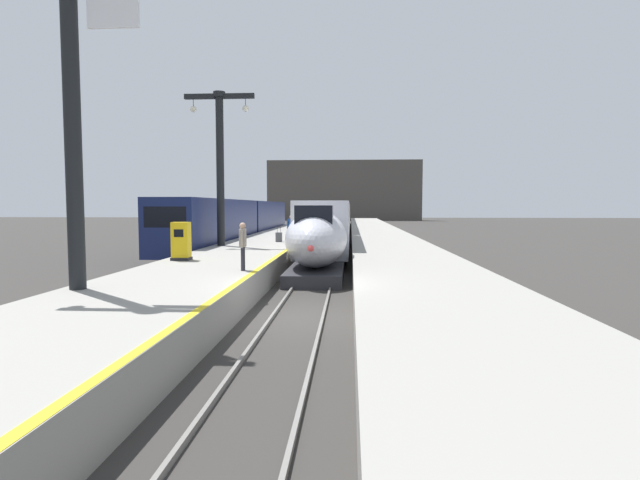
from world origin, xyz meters
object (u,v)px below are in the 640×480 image
highspeed_train_main (337,218)px  station_column_near (73,84)px  regional_train_adjacent (241,220)px  ticket_machine_yellow (181,243)px  passenger_mid_platform (243,243)px  rolling_suitcase (279,237)px  station_column_mid (220,153)px  passenger_near_edge (291,226)px

highspeed_train_main → station_column_near: (-5.84, -43.05, 4.59)m
regional_train_adjacent → ticket_machine_yellow: bearing=-83.7°
passenger_mid_platform → rolling_suitcase: passenger_mid_platform is taller
highspeed_train_main → ticket_machine_yellow: (-5.55, -35.71, -0.18)m
passenger_mid_platform → station_column_mid: bearing=108.5°
highspeed_train_main → station_column_near: station_column_near is taller
passenger_near_edge → passenger_mid_platform: (-0.02, -14.03, 0.00)m
station_column_near → rolling_suitcase: 19.16m
highspeed_train_main → passenger_near_edge: bearing=-95.1°
regional_train_adjacent → rolling_suitcase: (5.10, -12.18, -0.77)m
station_column_near → passenger_near_edge: size_ratio=5.32×
regional_train_adjacent → passenger_near_edge: bearing=-64.2°
station_column_mid → ticket_machine_yellow: station_column_mid is taller
passenger_mid_platform → rolling_suitcase: 14.08m
highspeed_train_main → regional_train_adjacent: regional_train_adjacent is taller
passenger_mid_platform → ticket_machine_yellow: 4.59m
highspeed_train_main → station_column_mid: 28.89m
passenger_near_edge → regional_train_adjacent: bearing=115.8°
station_column_mid → passenger_near_edge: station_column_mid is taller
station_column_mid → passenger_mid_platform: (3.67, -10.93, -4.29)m
highspeed_train_main → station_column_near: 43.69m
regional_train_adjacent → passenger_near_edge: 13.54m
regional_train_adjacent → station_column_mid: size_ratio=4.20×
highspeed_train_main → ticket_machine_yellow: 36.14m
highspeed_train_main → ticket_machine_yellow: bearing=-98.8°
regional_train_adjacent → station_column_mid: (2.20, -15.28, 4.20)m
regional_train_adjacent → passenger_near_edge: size_ratio=21.66×
regional_train_adjacent → station_column_mid: 16.00m
ticket_machine_yellow → station_column_near: bearing=-92.3°
station_column_mid → passenger_near_edge: (3.69, 3.09, -4.29)m
regional_train_adjacent → station_column_mid: bearing=-81.8°
passenger_near_edge → rolling_suitcase: size_ratio=1.72×
rolling_suitcase → passenger_mid_platform: bearing=-86.9°
passenger_mid_platform → rolling_suitcase: size_ratio=1.72×
highspeed_train_main → passenger_mid_platform: (-2.23, -38.88, 0.07)m
station_column_mid → passenger_near_edge: size_ratio=5.16×
station_column_mid → station_column_near: bearing=-89.8°
regional_train_adjacent → highspeed_train_main: bearing=57.4°
station_column_near → station_column_mid: (-0.06, 15.11, -0.24)m
station_column_mid → passenger_near_edge: 6.45m
regional_train_adjacent → passenger_mid_platform: (5.87, -26.22, -0.09)m
passenger_mid_platform → rolling_suitcase: (-0.76, 14.04, -0.69)m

